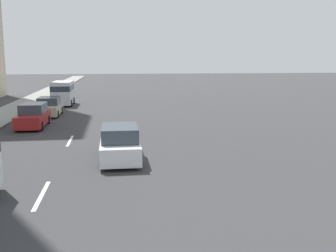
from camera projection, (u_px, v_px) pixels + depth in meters
name	position (u px, v px, depth m)	size (l,w,h in m)	color
ground_plane	(82.00, 117.00, 33.55)	(198.00, 198.00, 0.00)	#38383A
lane_stripe_mid	(42.00, 195.00, 14.34)	(3.20, 0.16, 0.01)	silver
lane_stripe_far	(70.00, 141.00, 23.85)	(3.20, 0.16, 0.01)	silver
van_second	(63.00, 92.00, 41.89)	(4.61, 2.12, 2.55)	silver
car_third	(49.00, 107.00, 34.35)	(4.55, 1.95, 1.61)	beige
car_fourth	(33.00, 116.00, 28.59)	(4.79, 1.85, 1.72)	#A51E1E
car_fifth	(120.00, 144.00, 19.31)	(4.74, 1.95, 1.71)	white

